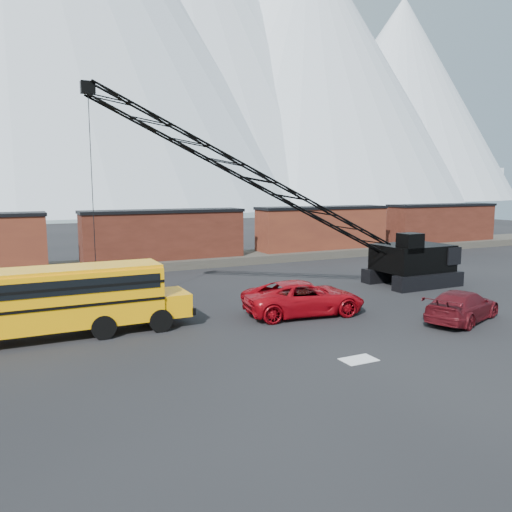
# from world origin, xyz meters

# --- Properties ---
(ground) EXTENTS (160.00, 160.00, 0.00)m
(ground) POSITION_xyz_m (0.00, 0.00, 0.00)
(ground) COLOR black
(ground) RESTS_ON ground
(mountain_ridge) EXTENTS (800.00, 340.00, 240.00)m
(mountain_ridge) POSITION_xyz_m (6.20, 282.78, 92.57)
(mountain_ridge) COLOR silver
(mountain_ridge) RESTS_ON ground
(gravel_berm) EXTENTS (120.00, 5.00, 0.70)m
(gravel_berm) POSITION_xyz_m (0.00, 22.00, 0.35)
(gravel_berm) COLOR #4C473E
(gravel_berm) RESTS_ON ground
(boxcar_mid) EXTENTS (13.70, 3.10, 4.17)m
(boxcar_mid) POSITION_xyz_m (0.00, 22.00, 2.76)
(boxcar_mid) COLOR #4F2016
(boxcar_mid) RESTS_ON gravel_berm
(boxcar_east_near) EXTENTS (13.70, 3.10, 4.17)m
(boxcar_east_near) POSITION_xyz_m (16.00, 22.00, 2.76)
(boxcar_east_near) COLOR #4D1F16
(boxcar_east_near) RESTS_ON gravel_berm
(boxcar_east_far) EXTENTS (13.70, 3.10, 4.17)m
(boxcar_east_far) POSITION_xyz_m (32.00, 22.00, 2.76)
(boxcar_east_far) COLOR #4F2016
(boxcar_east_far) RESTS_ON gravel_berm
(snow_patch) EXTENTS (1.40, 0.90, 0.02)m
(snow_patch) POSITION_xyz_m (0.50, -4.00, 0.01)
(snow_patch) COLOR silver
(snow_patch) RESTS_ON ground
(school_bus) EXTENTS (11.65, 2.65, 3.19)m
(school_bus) POSITION_xyz_m (-9.94, 4.35, 1.79)
(school_bus) COLOR orange
(school_bus) RESTS_ON ground
(red_pickup) EXTENTS (6.87, 3.86, 1.81)m
(red_pickup) POSITION_xyz_m (2.27, 3.03, 0.91)
(red_pickup) COLOR maroon
(red_pickup) RESTS_ON ground
(maroon_suv) EXTENTS (5.84, 3.95, 1.57)m
(maroon_suv) POSITION_xyz_m (8.80, -1.62, 0.79)
(maroon_suv) COLOR #4D0D14
(maroon_suv) RESTS_ON ground
(crawler_crane) EXTENTS (24.31, 4.20, 12.22)m
(crawler_crane) POSITION_xyz_m (3.29, 7.40, 6.46)
(crawler_crane) COLOR black
(crawler_crane) RESTS_ON ground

